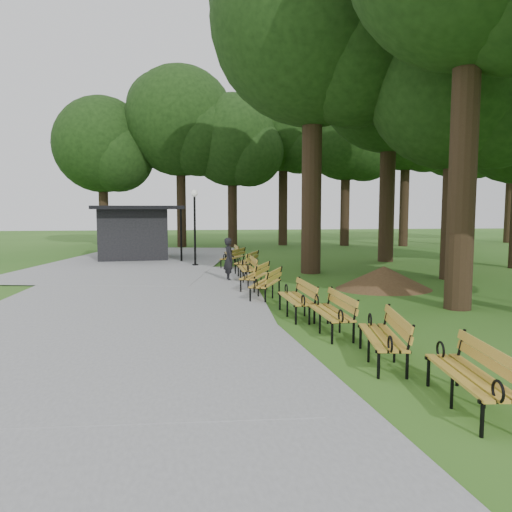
{
  "coord_description": "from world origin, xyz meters",
  "views": [
    {
      "loc": [
        -1.91,
        -10.86,
        2.65
      ],
      "look_at": [
        -0.05,
        4.86,
        1.1
      ],
      "focal_mm": 34.16,
      "sensor_mm": 36.0,
      "label": 1
    }
  ],
  "objects": [
    {
      "name": "person",
      "position": [
        -0.81,
        6.88,
        0.79
      ],
      "size": [
        0.47,
        0.63,
        1.58
      ],
      "primitive_type": "imported",
      "rotation": [
        0.0,
        0.0,
        1.74
      ],
      "color": "black",
      "rests_on": "ground"
    },
    {
      "name": "kiosk",
      "position": [
        -5.28,
        15.08,
        1.39
      ],
      "size": [
        4.84,
        4.32,
        2.79
      ],
      "primitive_type": null,
      "rotation": [
        0.0,
        0.0,
        0.11
      ],
      "color": "black",
      "rests_on": "ground"
    },
    {
      "name": "tree_backdrop",
      "position": [
        6.81,
        23.24,
        7.97
      ],
      "size": [
        37.88,
        9.82,
        15.94
      ],
      "primitive_type": null,
      "color": "black",
      "rests_on": "ground"
    },
    {
      "name": "dirt_mound",
      "position": [
        4.14,
        4.41,
        0.38
      ],
      "size": [
        2.65,
        2.65,
        0.76
      ],
      "primitive_type": "cone",
      "color": "#47301C",
      "rests_on": "ground"
    },
    {
      "name": "bench_4",
      "position": [
        0.04,
        3.25,
        0.44
      ],
      "size": [
        1.33,
        2.0,
        0.88
      ],
      "primitive_type": null,
      "rotation": [
        0.0,
        0.0,
        -1.97
      ],
      "color": "#B88A2A",
      "rests_on": "ground"
    },
    {
      "name": "bench_6",
      "position": [
        -0.16,
        6.89,
        0.44
      ],
      "size": [
        0.68,
        1.91,
        0.88
      ],
      "primitive_type": null,
      "rotation": [
        0.0,
        0.0,
        -1.55
      ],
      "color": "#B88A2A",
      "rests_on": "ground"
    },
    {
      "name": "bench_8",
      "position": [
        -0.39,
        10.93,
        0.44
      ],
      "size": [
        1.4,
        1.99,
        0.88
      ],
      "primitive_type": null,
      "rotation": [
        0.0,
        0.0,
        -2.02
      ],
      "color": "#B88A2A",
      "rests_on": "ground"
    },
    {
      "name": "bench_7",
      "position": [
        0.05,
        9.13,
        0.44
      ],
      "size": [
        1.31,
        2.0,
        0.88
      ],
      "primitive_type": null,
      "rotation": [
        0.0,
        0.0,
        -1.96
      ],
      "color": "#B88A2A",
      "rests_on": "ground"
    },
    {
      "name": "lamp_post",
      "position": [
        -2.07,
        11.53,
        2.49
      ],
      "size": [
        0.32,
        0.32,
        3.5
      ],
      "color": "black",
      "rests_on": "ground"
    },
    {
      "name": "bench_1",
      "position": [
        1.2,
        -2.98,
        0.44
      ],
      "size": [
        0.93,
        1.98,
        0.88
      ],
      "primitive_type": null,
      "rotation": [
        0.0,
        0.0,
        -1.73
      ],
      "color": "#B88A2A",
      "rests_on": "ground"
    },
    {
      "name": "bench_9",
      "position": [
        -0.34,
        12.81,
        0.44
      ],
      "size": [
        0.68,
        1.91,
        0.88
      ],
      "primitive_type": null,
      "rotation": [
        0.0,
        0.0,
        -1.55
      ],
      "color": "#B88A2A",
      "rests_on": "ground"
    },
    {
      "name": "lawn_tree_4",
      "position": [
        7.41,
        12.53,
        8.84
      ],
      "size": [
        7.04,
        7.04,
        12.42
      ],
      "color": "black",
      "rests_on": "ground"
    },
    {
      "name": "path",
      "position": [
        -4.0,
        3.0,
        0.03
      ],
      "size": [
        12.0,
        38.0,
        0.06
      ],
      "primitive_type": "cube",
      "color": "gray",
      "rests_on": "ground"
    },
    {
      "name": "lawn_tree_2",
      "position": [
        2.66,
        8.61,
        9.93
      ],
      "size": [
        8.14,
        8.14,
        14.06
      ],
      "color": "black",
      "rests_on": "ground"
    },
    {
      "name": "bench_0",
      "position": [
        1.62,
        -4.99,
        0.44
      ],
      "size": [
        0.81,
        1.95,
        0.88
      ],
      "primitive_type": null,
      "rotation": [
        0.0,
        0.0,
        -1.66
      ],
      "color": "#B88A2A",
      "rests_on": "ground"
    },
    {
      "name": "bench_2",
      "position": [
        0.85,
        -0.95,
        0.44
      ],
      "size": [
        0.73,
        1.93,
        0.88
      ],
      "primitive_type": null,
      "rotation": [
        0.0,
        0.0,
        -1.52
      ],
      "color": "#B88A2A",
      "rests_on": "ground"
    },
    {
      "name": "lawn_tree_1",
      "position": [
        7.39,
        6.32,
        7.23
      ],
      "size": [
        6.37,
        6.37,
        10.45
      ],
      "color": "black",
      "rests_on": "ground"
    },
    {
      "name": "bench_5",
      "position": [
        -0.1,
        4.86,
        0.44
      ],
      "size": [
        1.32,
        2.0,
        0.88
      ],
      "primitive_type": null,
      "rotation": [
        0.0,
        0.0,
        -1.96
      ],
      "color": "#B88A2A",
      "rests_on": "ground"
    },
    {
      "name": "ground",
      "position": [
        0.0,
        0.0,
        0.0
      ],
      "size": [
        100.0,
        100.0,
        0.0
      ],
      "primitive_type": "plane",
      "color": "#2C5C1A",
      "rests_on": "ground"
    },
    {
      "name": "bench_3",
      "position": [
        0.45,
        0.72,
        0.44
      ],
      "size": [
        0.75,
        1.93,
        0.88
      ],
      "primitive_type": null,
      "rotation": [
        0.0,
        0.0,
        -1.51
      ],
      "color": "#B88A2A",
      "rests_on": "ground"
    }
  ]
}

